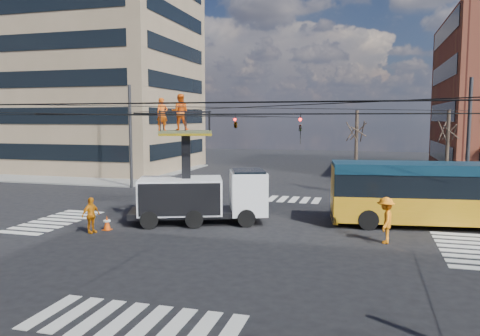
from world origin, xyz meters
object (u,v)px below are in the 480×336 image
at_px(utility_truck, 202,182).
at_px(worker_ground, 91,215).
at_px(traffic_cone, 107,223).
at_px(flagger, 386,220).
at_px(city_bus, 446,193).

distance_m(utility_truck, worker_ground, 5.68).
height_order(traffic_cone, flagger, flagger).
xyz_separation_m(traffic_cone, worker_ground, (-0.39, -0.74, 0.51)).
xyz_separation_m(city_bus, worker_ground, (-16.35, -5.84, -0.87)).
bearing_deg(flagger, worker_ground, -77.24).
bearing_deg(city_bus, worker_ground, -167.90).
bearing_deg(utility_truck, worker_ground, -161.22).
height_order(city_bus, flagger, city_bus).
xyz_separation_m(traffic_cone, flagger, (12.97, 1.09, 0.66)).
distance_m(utility_truck, flagger, 9.28).
relative_size(utility_truck, flagger, 3.64).
distance_m(city_bus, traffic_cone, 16.80).
relative_size(utility_truck, worker_ground, 4.30).
xyz_separation_m(city_bus, flagger, (-2.98, -4.01, -0.71)).
distance_m(city_bus, worker_ground, 17.38).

